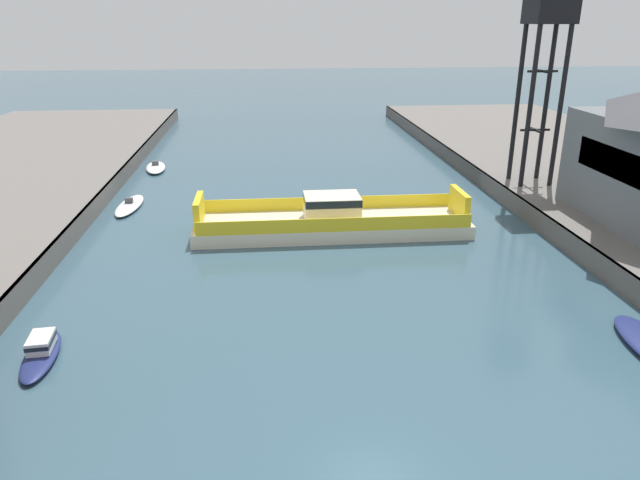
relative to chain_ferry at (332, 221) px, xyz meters
name	(u,v)px	position (x,y,z in m)	size (l,w,h in m)	color
ground_plane	(372,480)	(-1.65, -28.11, -1.01)	(400.00, 400.00, 0.00)	#385666
chain_ferry	(332,221)	(0.00, 0.00, 0.00)	(22.54, 5.98, 3.30)	beige
moored_boat_near_left	(130,205)	(-18.15, 8.47, -0.75)	(2.37, 7.03, 0.99)	white
moored_boat_near_right	(156,167)	(-18.18, 23.53, -0.73)	(3.03, 6.42, 1.04)	white
moored_boat_mid_right	(41,351)	(-17.33, -17.85, -0.58)	(2.11, 5.44, 1.17)	navy
crane_tower	(548,29)	(20.30, 7.86, 14.80)	(3.73, 3.73, 17.50)	black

